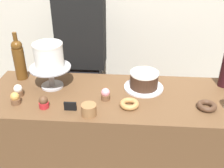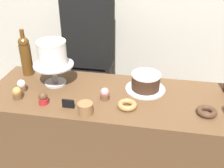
% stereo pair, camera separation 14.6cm
% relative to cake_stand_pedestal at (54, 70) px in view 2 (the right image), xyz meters
% --- Properties ---
extents(display_counter, '(1.56, 0.56, 0.89)m').
position_rel_cake_stand_pedestal_xyz_m(display_counter, '(0.39, -0.08, -0.54)').
color(display_counter, brown).
rests_on(display_counter, ground_plane).
extents(cake_stand_pedestal, '(0.26, 0.26, 0.14)m').
position_rel_cake_stand_pedestal_xyz_m(cake_stand_pedestal, '(0.00, 0.00, 0.00)').
color(cake_stand_pedestal, '#B2B2B7').
rests_on(cake_stand_pedestal, display_counter).
extents(white_layer_cake, '(0.18, 0.18, 0.15)m').
position_rel_cake_stand_pedestal_xyz_m(white_layer_cake, '(0.00, 0.00, 0.12)').
color(white_layer_cake, white).
rests_on(white_layer_cake, cake_stand_pedestal).
extents(silver_serving_platter, '(0.25, 0.25, 0.01)m').
position_rel_cake_stand_pedestal_xyz_m(silver_serving_platter, '(0.59, 0.02, -0.09)').
color(silver_serving_platter, silver).
rests_on(silver_serving_platter, display_counter).
extents(chocolate_round_cake, '(0.18, 0.18, 0.10)m').
position_rel_cake_stand_pedestal_xyz_m(chocolate_round_cake, '(0.59, 0.02, -0.04)').
color(chocolate_round_cake, '#3D2619').
rests_on(chocolate_round_cake, silver_serving_platter).
extents(wine_bottle_amber, '(0.08, 0.08, 0.33)m').
position_rel_cake_stand_pedestal_xyz_m(wine_bottle_amber, '(-0.24, 0.10, 0.05)').
color(wine_bottle_amber, '#5B3814').
rests_on(wine_bottle_amber, display_counter).
extents(cupcake_chocolate, '(0.06, 0.06, 0.07)m').
position_rel_cake_stand_pedestal_xyz_m(cupcake_chocolate, '(0.02, -0.24, -0.06)').
color(cupcake_chocolate, red).
rests_on(cupcake_chocolate, display_counter).
extents(cupcake_vanilla, '(0.06, 0.06, 0.07)m').
position_rel_cake_stand_pedestal_xyz_m(cupcake_vanilla, '(-0.17, -0.12, -0.06)').
color(cupcake_vanilla, brown).
rests_on(cupcake_vanilla, display_counter).
extents(cupcake_strawberry, '(0.06, 0.06, 0.07)m').
position_rel_cake_stand_pedestal_xyz_m(cupcake_strawberry, '(0.36, -0.13, -0.06)').
color(cupcake_strawberry, brown).
rests_on(cupcake_strawberry, display_counter).
extents(cupcake_caramel, '(0.06, 0.06, 0.07)m').
position_rel_cake_stand_pedestal_xyz_m(cupcake_caramel, '(-0.16, -0.21, -0.06)').
color(cupcake_caramel, brown).
rests_on(cupcake_caramel, display_counter).
extents(donut_maple, '(0.11, 0.11, 0.03)m').
position_rel_cake_stand_pedestal_xyz_m(donut_maple, '(0.50, -0.19, -0.08)').
color(donut_maple, '#B27F47').
rests_on(donut_maple, display_counter).
extents(donut_chocolate, '(0.11, 0.11, 0.03)m').
position_rel_cake_stand_pedestal_xyz_m(donut_chocolate, '(0.94, -0.18, -0.08)').
color(donut_chocolate, '#472D1E').
rests_on(donut_chocolate, display_counter).
extents(cookie_stack, '(0.08, 0.08, 0.07)m').
position_rel_cake_stand_pedestal_xyz_m(cookie_stack, '(0.28, -0.29, -0.06)').
color(cookie_stack, olive).
rests_on(cookie_stack, display_counter).
extents(price_sign_chalkboard, '(0.07, 0.01, 0.05)m').
position_rel_cake_stand_pedestal_xyz_m(price_sign_chalkboard, '(0.17, -0.25, -0.07)').
color(price_sign_chalkboard, black).
rests_on(price_sign_chalkboard, display_counter).
extents(barista_figure, '(0.36, 0.22, 1.60)m').
position_rel_cake_stand_pedestal_xyz_m(barista_figure, '(0.12, 0.45, -0.15)').
color(barista_figure, black).
rests_on(barista_figure, ground_plane).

